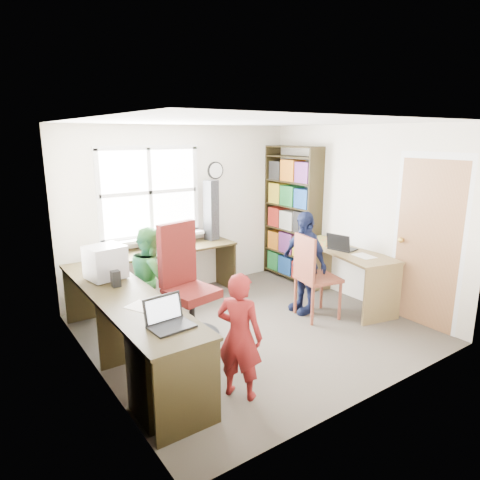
{
  "coord_description": "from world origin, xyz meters",
  "views": [
    {
      "loc": [
        -2.82,
        -3.79,
        2.26
      ],
      "look_at": [
        0.0,
        0.25,
        1.05
      ],
      "focal_mm": 32.0,
      "sensor_mm": 36.0,
      "label": 1
    }
  ],
  "objects": [
    {
      "name": "room",
      "position": [
        0.01,
        0.1,
        1.22
      ],
      "size": [
        3.64,
        3.44,
        2.44
      ],
      "color": "#3F3931",
      "rests_on": "ground"
    },
    {
      "name": "cd_tower",
      "position": [
        0.37,
        1.52,
        1.19
      ],
      "size": [
        0.21,
        0.2,
        0.88
      ],
      "rotation": [
        0.0,
        0.0,
        0.28
      ],
      "color": "black",
      "rests_on": "l_desk"
    },
    {
      "name": "right_desk",
      "position": [
        1.56,
        -0.14,
        0.54
      ],
      "size": [
        0.86,
        1.39,
        0.75
      ],
      "rotation": [
        0.0,
        0.0,
        -0.22
      ],
      "color": "olive",
      "rests_on": "ground"
    },
    {
      "name": "person_navy",
      "position": [
        0.88,
        0.07,
        0.67
      ],
      "size": [
        0.37,
        0.8,
        1.33
      ],
      "primitive_type": "imported",
      "rotation": [
        0.0,
        0.0,
        -1.63
      ],
      "color": "#121A3B",
      "rests_on": "ground"
    },
    {
      "name": "potted_plant",
      "position": [
        -0.58,
        1.46,
        0.89
      ],
      "size": [
        0.18,
        0.16,
        0.27
      ],
      "primitive_type": "imported",
      "rotation": [
        0.0,
        0.0,
        -0.31
      ],
      "color": "#31702C",
      "rests_on": "l_desk"
    },
    {
      "name": "speaker_b",
      "position": [
        -1.45,
        0.83,
        0.84
      ],
      "size": [
        0.09,
        0.09,
        0.18
      ],
      "rotation": [
        0.0,
        0.0,
        -0.01
      ],
      "color": "black",
      "rests_on": "l_desk"
    },
    {
      "name": "laptop_right",
      "position": [
        1.49,
        0.01,
        0.8
      ],
      "size": [
        0.35,
        0.39,
        0.23
      ],
      "rotation": [
        0.0,
        0.0,
        1.78
      ],
      "color": "black",
      "rests_on": "right_desk"
    },
    {
      "name": "bookshelf",
      "position": [
        1.65,
        1.19,
        1.0
      ],
      "size": [
        0.3,
        1.02,
        2.1
      ],
      "color": "black",
      "rests_on": "ground"
    },
    {
      "name": "l_desk",
      "position": [
        -1.31,
        -0.28,
        0.46
      ],
      "size": [
        2.38,
        2.95,
        0.75
      ],
      "color": "black",
      "rests_on": "ground"
    },
    {
      "name": "swivel_chair",
      "position": [
        -0.71,
        0.29,
        0.57
      ],
      "size": [
        0.71,
        0.71,
        1.31
      ],
      "rotation": [
        0.0,
        0.0,
        0.19
      ],
      "color": "black",
      "rests_on": "ground"
    },
    {
      "name": "person_red",
      "position": [
        -0.88,
        -1.01,
        0.57
      ],
      "size": [
        0.46,
        0.5,
        1.15
      ],
      "primitive_type": "imported",
      "rotation": [
        0.0,
        0.0,
        2.15
      ],
      "color": "maroon",
      "rests_on": "ground"
    },
    {
      "name": "laptop_left",
      "position": [
        -1.46,
        -0.81,
        0.81
      ],
      "size": [
        0.36,
        0.31,
        0.24
      ],
      "rotation": [
        0.0,
        0.0,
        0.08
      ],
      "color": "black",
      "rests_on": "l_desk"
    },
    {
      "name": "person_green",
      "position": [
        -0.95,
        0.7,
        0.62
      ],
      "size": [
        0.62,
        0.71,
        1.24
      ],
      "primitive_type": "imported",
      "rotation": [
        0.0,
        0.0,
        1.29
      ],
      "color": "#307A34",
      "rests_on": "ground"
    },
    {
      "name": "speaker_a",
      "position": [
        -1.49,
        0.34,
        0.83
      ],
      "size": [
        0.09,
        0.09,
        0.17
      ],
      "rotation": [
        0.0,
        0.0,
        0.01
      ],
      "color": "black",
      "rests_on": "l_desk"
    },
    {
      "name": "paper_a",
      "position": [
        -1.47,
        -0.33,
        0.75
      ],
      "size": [
        0.33,
        0.37,
        0.0
      ],
      "rotation": [
        0.0,
        0.0,
        0.46
      ],
      "color": "silver",
      "rests_on": "l_desk"
    },
    {
      "name": "paper_b",
      "position": [
        1.51,
        -0.37,
        0.75
      ],
      "size": [
        0.24,
        0.31,
        0.0
      ],
      "rotation": [
        0.0,
        0.0,
        -0.15
      ],
      "color": "silver",
      "rests_on": "right_desk"
    },
    {
      "name": "crt_monitor",
      "position": [
        -1.49,
        0.63,
        0.94
      ],
      "size": [
        0.42,
        0.39,
        0.37
      ],
      "rotation": [
        0.0,
        0.0,
        0.17
      ],
      "color": "#A3A3A7",
      "rests_on": "l_desk"
    },
    {
      "name": "game_box",
      "position": [
        1.58,
        0.42,
        0.78
      ],
      "size": [
        0.38,
        0.38,
        0.07
      ],
      "rotation": [
        0.0,
        0.0,
        0.18
      ],
      "color": "red",
      "rests_on": "right_desk"
    },
    {
      "name": "wooden_chair",
      "position": [
        0.82,
        -0.16,
        0.59
      ],
      "size": [
        0.55,
        0.55,
        1.08
      ],
      "rotation": [
        0.0,
        0.0,
        -0.2
      ],
      "color": "brown",
      "rests_on": "ground"
    }
  ]
}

